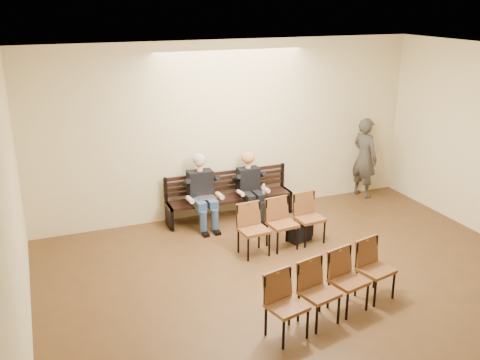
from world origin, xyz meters
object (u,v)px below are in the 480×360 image
(water_bottle, at_px, (264,195))
(bag, at_px, (299,232))
(laptop, at_px, (206,199))
(chair_row_front, at_px, (282,224))
(seated_woman, at_px, (250,188))
(chair_row_back, at_px, (334,287))
(seated_man, at_px, (202,190))
(passerby, at_px, (365,152))
(bench, at_px, (230,207))

(water_bottle, height_order, bag, water_bottle)
(bag, bearing_deg, laptop, 139.04)
(laptop, xyz_separation_m, chair_row_front, (0.96, -1.37, -0.12))
(laptop, bearing_deg, seated_woman, 5.50)
(laptop, distance_m, water_bottle, 1.15)
(bag, xyz_separation_m, chair_row_back, (-0.71, -2.38, 0.29))
(seated_man, relative_size, chair_row_back, 0.66)
(passerby, bearing_deg, bench, 76.25)
(laptop, bearing_deg, passerby, 2.73)
(seated_man, height_order, chair_row_front, seated_man)
(seated_woman, xyz_separation_m, chair_row_front, (-0.01, -1.51, -0.18))
(seated_woman, relative_size, chair_row_back, 0.58)
(seated_woman, distance_m, chair_row_front, 1.52)
(chair_row_front, bearing_deg, water_bottle, 76.59)
(seated_man, xyz_separation_m, chair_row_front, (1.00, -1.51, -0.26))
(seated_man, xyz_separation_m, laptop, (0.04, -0.14, -0.14))
(seated_man, height_order, bag, seated_man)
(water_bottle, height_order, chair_row_back, chair_row_back)
(bench, bearing_deg, bag, -61.23)
(seated_man, distance_m, chair_row_front, 1.83)
(seated_woman, bearing_deg, laptop, -171.84)
(seated_woman, height_order, bag, seated_woman)
(bench, height_order, passerby, passerby)
(seated_man, bearing_deg, passerby, 3.28)
(seated_woman, bearing_deg, water_bottle, -61.15)
(passerby, relative_size, chair_row_back, 0.94)
(water_bottle, xyz_separation_m, chair_row_front, (-0.17, -1.21, -0.10))
(laptop, height_order, bag, laptop)
(bag, height_order, passerby, passerby)
(seated_woman, bearing_deg, seated_man, 180.00)
(passerby, height_order, chair_row_front, passerby)
(bench, bearing_deg, chair_row_back, -88.55)
(bench, height_order, water_bottle, water_bottle)
(seated_man, bearing_deg, chair_row_back, -79.00)
(laptop, bearing_deg, seated_man, 103.85)
(water_bottle, bearing_deg, laptop, 171.94)
(water_bottle, height_order, chair_row_front, chair_row_front)
(passerby, bearing_deg, chair_row_back, 126.10)
(bench, xyz_separation_m, seated_man, (-0.63, -0.12, 0.49))
(passerby, bearing_deg, water_bottle, 85.50)
(bag, relative_size, passerby, 0.20)
(water_bottle, bearing_deg, bag, -76.37)
(water_bottle, bearing_deg, chair_row_front, -98.17)
(laptop, xyz_separation_m, bag, (1.39, -1.21, -0.42))
(bench, height_order, chair_row_front, chair_row_front)
(bench, height_order, chair_row_back, chair_row_back)
(bench, xyz_separation_m, chair_row_front, (0.38, -1.63, 0.23))
(passerby, relative_size, chair_row_front, 1.26)
(seated_woman, height_order, water_bottle, seated_woman)
(seated_man, xyz_separation_m, bag, (1.43, -1.34, -0.56))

